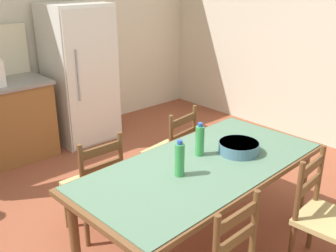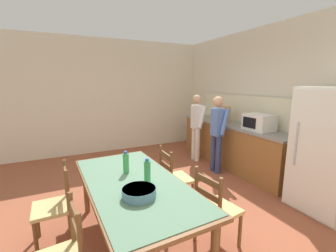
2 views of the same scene
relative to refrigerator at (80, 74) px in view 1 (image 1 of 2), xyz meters
The scene contains 10 objects.
ground_plane 2.57m from the refrigerator, 115.07° to the right, with size 8.32×8.32×0.00m, color brown.
wall_right 3.18m from the refrigerator, 44.39° to the right, with size 0.12×5.20×2.90m, color beige.
refrigerator is the anchor object (origin of this frame).
dining_table 2.69m from the refrigerator, 100.86° to the right, with size 2.06×1.06×0.76m.
bottle_near_centre 2.75m from the refrigerator, 105.98° to the right, with size 0.07×0.07×0.27m.
bottle_off_centre 2.54m from the refrigerator, 99.27° to the right, with size 0.07×0.07×0.27m.
serving_bowl 2.70m from the refrigerator, 93.16° to the right, with size 0.32×0.32×0.09m.
chair_side_near_right 3.42m from the refrigerator, 90.31° to the right, with size 0.46×0.44×0.91m.
chair_side_far_left 2.17m from the refrigerator, 117.92° to the right, with size 0.43×0.41×0.91m.
chair_side_far_right 1.89m from the refrigerator, 92.55° to the right, with size 0.47×0.45×0.91m.
Camera 1 is at (-1.45, -2.23, 2.10)m, focal length 42.00 mm.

